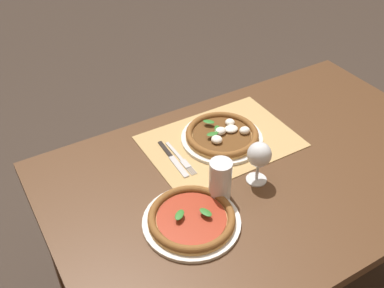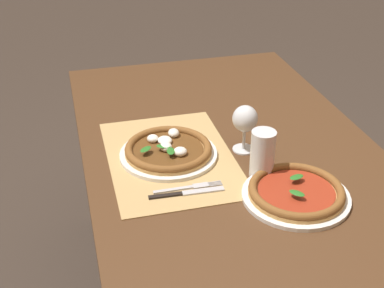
{
  "view_description": "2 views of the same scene",
  "coord_description": "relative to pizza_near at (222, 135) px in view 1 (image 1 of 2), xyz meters",
  "views": [
    {
      "loc": [
        0.81,
        0.87,
        1.78
      ],
      "look_at": [
        0.21,
        -0.14,
        0.84
      ],
      "focal_mm": 42.0,
      "sensor_mm": 36.0,
      "label": 1
    },
    {
      "loc": [
        1.44,
        -0.49,
        1.61
      ],
      "look_at": [
        0.15,
        -0.16,
        0.84
      ],
      "focal_mm": 50.0,
      "sensor_mm": 36.0,
      "label": 2
    }
  ],
  "objects": [
    {
      "name": "fork",
      "position": [
        0.19,
        0.02,
        -0.02
      ],
      "size": [
        0.02,
        0.2,
        0.0
      ],
      "color": "#B7B7BC",
      "rests_on": "paper_placemat"
    },
    {
      "name": "wine_glass",
      "position": [
        0.02,
        0.24,
        0.08
      ],
      "size": [
        0.08,
        0.08,
        0.16
      ],
      "color": "silver",
      "rests_on": "dining_table"
    },
    {
      "name": "pint_glass",
      "position": [
        0.17,
        0.24,
        0.05
      ],
      "size": [
        0.07,
        0.07,
        0.15
      ],
      "color": "silver",
      "rests_on": "dining_table"
    },
    {
      "name": "knife",
      "position": [
        0.21,
        0.01,
        -0.02
      ],
      "size": [
        0.02,
        0.22,
        0.01
      ],
      "color": "black",
      "rests_on": "paper_placemat"
    },
    {
      "name": "dining_table",
      "position": [
        -0.04,
        0.21,
        -0.12
      ],
      "size": [
        1.49,
        0.94,
        0.74
      ],
      "color": "#4C301C",
      "rests_on": "ground"
    },
    {
      "name": "pizza_far",
      "position": [
        0.31,
        0.29,
        -0.0
      ],
      "size": [
        0.3,
        0.3,
        0.04
      ],
      "color": "silver",
      "rests_on": "dining_table"
    },
    {
      "name": "paper_placemat",
      "position": [
        0.01,
        0.0,
        -0.02
      ],
      "size": [
        0.55,
        0.38,
        0.0
      ],
      "primitive_type": "cube",
      "color": "tan",
      "rests_on": "dining_table"
    },
    {
      "name": "pizza_near",
      "position": [
        0.0,
        0.0,
        0.0
      ],
      "size": [
        0.3,
        0.3,
        0.05
      ],
      "color": "silver",
      "rests_on": "paper_placemat"
    }
  ]
}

